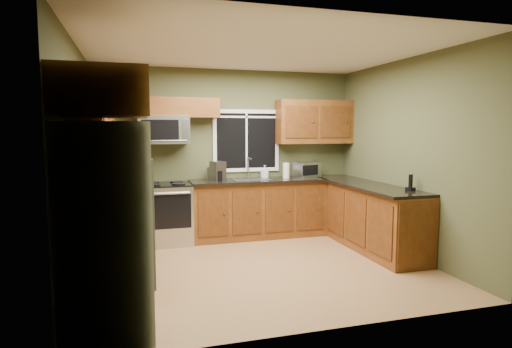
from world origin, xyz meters
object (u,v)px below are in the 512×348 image
microwave (164,130)px  kettle (211,173)px  toaster_oven (307,169)px  cordless_phone (410,186)px  refrigerator (107,229)px  range (166,213)px  soap_bottle_a (221,170)px  soap_bottle_c (215,173)px  paper_towel_roll (286,170)px  coffee_maker (218,172)px  soap_bottle_b (265,171)px

microwave → kettle: 0.99m
toaster_oven → cordless_phone: size_ratio=2.25×
refrigerator → cordless_phone: 3.86m
range → cordless_phone: bearing=-30.0°
refrigerator → soap_bottle_a: (1.59, 2.99, 0.18)m
range → soap_bottle_a: soap_bottle_a is taller
toaster_oven → soap_bottle_c: toaster_oven is taller
kettle → paper_towel_roll: paper_towel_roll is taller
toaster_oven → soap_bottle_a: soap_bottle_a is taller
soap_bottle_c → microwave: bearing=-173.3°
refrigerator → range: refrigerator is taller
refrigerator → microwave: size_ratio=2.37×
coffee_maker → toaster_oven: bearing=4.8°
soap_bottle_b → cordless_phone: bearing=-54.9°
microwave → soap_bottle_a: size_ratio=2.73×
coffee_maker → soap_bottle_a: size_ratio=1.08×
soap_bottle_c → soap_bottle_a: bearing=-6.4°
refrigerator → kettle: refrigerator is taller
cordless_phone → paper_towel_roll: bearing=120.5°
soap_bottle_c → cordless_phone: size_ratio=0.88×
kettle → range: bearing=-166.0°
microwave → cordless_phone: (3.03, -1.88, -0.73)m
paper_towel_roll → cordless_phone: size_ratio=1.30×
microwave → cordless_phone: microwave is taller
soap_bottle_b → microwave: bearing=-176.7°
refrigerator → coffee_maker: (1.50, 2.79, 0.18)m
kettle → soap_bottle_c: kettle is taller
soap_bottle_b → soap_bottle_c: (-0.84, 0.00, -0.01)m
refrigerator → soap_bottle_b: size_ratio=8.80×
soap_bottle_a → refrigerator: bearing=-118.0°
paper_towel_roll → soap_bottle_c: paper_towel_roll is taller
microwave → coffee_maker: bearing=-8.4°
kettle → refrigerator: bearing=-115.6°
kettle → soap_bottle_b: 0.92m
refrigerator → soap_bottle_c: refrigerator is taller
range → paper_towel_roll: bearing=2.0°
toaster_oven → soap_bottle_b: (-0.72, 0.08, -0.02)m
range → soap_bottle_b: soap_bottle_b is taller
kettle → soap_bottle_a: size_ratio=0.87×
refrigerator → microwave: 3.10m
soap_bottle_b → cordless_phone: (1.39, -1.98, -0.04)m
soap_bottle_c → coffee_maker: bearing=-87.0°
soap_bottle_a → coffee_maker: bearing=-113.6°
microwave → cordless_phone: bearing=-31.9°
refrigerator → soap_bottle_a: refrigerator is taller
microwave → paper_towel_roll: (1.96, -0.07, -0.66)m
paper_towel_roll → soap_bottle_b: 0.36m
range → soap_bottle_c: (0.80, 0.23, 0.56)m
paper_towel_roll → kettle: bearing=174.8°
range → toaster_oven: bearing=3.6°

